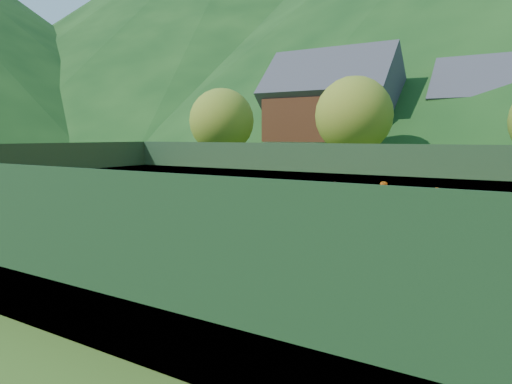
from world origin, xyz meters
The scene contains 32 objects.
ground centered at (0.00, 0.00, 0.00)m, with size 400.00×400.00×0.00m, color #2F5019.
clay_court centered at (0.00, 0.00, 0.01)m, with size 40.00×24.00×0.02m, color #B2511C.
mountain_far_left centered at (-90.00, 150.00, 50.00)m, with size 260.00×260.00×100.00m, color #123312.
coach centered at (-3.76, -1.39, 0.89)m, with size 0.63×0.41×1.73m, color #1B5EB1.
student_a centered at (3.62, 2.21, 0.82)m, with size 0.78×0.61×1.61m, color orange.
student_b centered at (5.59, 3.37, 0.70)m, with size 0.80×0.33×1.37m, color #D56212.
student_c centered at (4.90, 3.32, 0.67)m, with size 0.63×0.41×1.29m, color #D24E12.
tennis_ball_0 centered at (-0.30, -5.49, 0.05)m, with size 0.07×0.07×0.07m, color #C3DB24.
tennis_ball_1 centered at (4.54, -4.96, 0.05)m, with size 0.07×0.07×0.07m, color #C3DB24.
tennis_ball_2 centered at (-8.78, -1.13, 0.05)m, with size 0.07×0.07×0.07m, color #C3DB24.
tennis_ball_3 centered at (-0.71, -4.16, 0.05)m, with size 0.07×0.07×0.07m, color #C3DB24.
tennis_ball_4 centered at (-5.58, -1.09, 0.05)m, with size 0.07×0.07×0.07m, color #C3DB24.
tennis_ball_5 centered at (3.87, -8.67, 0.05)m, with size 0.07×0.07×0.07m, color #C3DB24.
tennis_ball_6 centered at (-0.31, -1.89, 0.05)m, with size 0.07×0.07×0.07m, color #C3DB24.
tennis_ball_8 centered at (-7.89, -4.92, 0.05)m, with size 0.07×0.07×0.07m, color #C3DB24.
tennis_ball_9 centered at (-2.39, -4.24, 0.05)m, with size 0.07×0.07×0.07m, color #C3DB24.
tennis_ball_10 centered at (-7.27, -1.31, 0.05)m, with size 0.07×0.07×0.07m, color #C3DB24.
tennis_ball_11 centered at (-4.29, -4.59, 0.05)m, with size 0.07×0.07×0.07m, color #C3DB24.
tennis_ball_12 centered at (2.64, -8.39, 0.05)m, with size 0.07×0.07×0.07m, color #C3DB24.
tennis_ball_13 centered at (-4.07, -8.71, 0.05)m, with size 0.07×0.07×0.07m, color #C3DB24.
tennis_ball_14 centered at (3.47, -8.15, 0.05)m, with size 0.07×0.07×0.07m, color #C3DB24.
tennis_ball_15 centered at (5.26, -1.87, 0.05)m, with size 0.07×0.07×0.07m, color #C3DB24.
tennis_ball_16 centered at (2.06, -6.09, 0.05)m, with size 0.07×0.07×0.07m, color #C3DB24.
tennis_ball_17 centered at (4.54, -5.21, 0.05)m, with size 0.07×0.07×0.07m, color #C3DB24.
court_lines centered at (0.00, 0.00, 0.02)m, with size 23.83×11.03×0.00m.
tennis_net centered at (0.00, 0.00, 0.52)m, with size 0.10×12.07×1.10m.
perimeter_fence centered at (0.00, 0.00, 1.27)m, with size 40.40×24.24×3.00m.
ball_hopper centered at (-7.74, -3.53, 0.77)m, with size 0.57×0.57×1.00m.
chalet_left centered at (-10.00, 30.00, 5.65)m, with size 13.80×9.93×12.92m.
chalet_mid centered at (6.00, 34.00, 4.99)m, with size 12.65×8.82×11.45m.
tree_a centered at (-16.00, 18.00, 4.87)m, with size 6.00×6.00×7.88m.
tree_b centered at (-4.00, 20.00, 5.19)m, with size 6.40×6.40×8.40m.
Camera 1 is at (8.99, -16.75, 3.54)m, focal length 32.00 mm.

